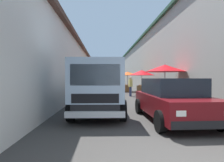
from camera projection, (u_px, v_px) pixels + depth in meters
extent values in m
plane|color=#3D3A38|center=(119.00, 94.00, 16.12)|extent=(90.00, 90.00, 0.00)
cube|color=silver|center=(49.00, 72.00, 17.99)|extent=(49.50, 7.00, 4.20)
cube|color=#4C3328|center=(49.00, 50.00, 17.96)|extent=(49.80, 7.50, 0.24)
cube|color=#A39E93|center=(183.00, 61.00, 18.66)|extent=(49.50, 7.00, 6.51)
cube|color=#284C38|center=(183.00, 29.00, 18.61)|extent=(49.80, 7.50, 0.24)
cylinder|color=#9E9EA3|center=(165.00, 83.00, 10.94)|extent=(0.06, 0.06, 2.30)
cone|color=red|center=(165.00, 68.00, 10.93)|extent=(2.48, 2.48, 0.44)
sphere|color=#9E9EA3|center=(165.00, 64.00, 10.92)|extent=(0.07, 0.07, 0.07)
cube|color=brown|center=(163.00, 95.00, 11.15)|extent=(0.90, 0.79, 0.83)
sphere|color=orange|center=(161.00, 88.00, 11.05)|extent=(0.09, 0.09, 0.09)
sphere|color=orange|center=(166.00, 87.00, 11.13)|extent=(0.09, 0.09, 0.09)
sphere|color=orange|center=(164.00, 87.00, 11.27)|extent=(0.09, 0.09, 0.09)
cylinder|color=#9E9EA3|center=(128.00, 82.00, 19.58)|extent=(0.06, 0.06, 2.17)
cone|color=#D84C14|center=(128.00, 74.00, 19.57)|extent=(2.37, 2.37, 0.37)
sphere|color=#9E9EA3|center=(128.00, 71.00, 19.56)|extent=(0.07, 0.07, 0.07)
cube|color=olive|center=(128.00, 88.00, 19.54)|extent=(0.98, 0.61, 0.70)
sphere|color=orange|center=(127.00, 85.00, 19.24)|extent=(0.09, 0.09, 0.09)
sphere|color=orange|center=(128.00, 84.00, 19.60)|extent=(0.09, 0.09, 0.09)
sphere|color=orange|center=(126.00, 85.00, 19.87)|extent=(0.09, 0.09, 0.09)
sphere|color=orange|center=(127.00, 85.00, 19.51)|extent=(0.09, 0.09, 0.09)
sphere|color=orange|center=(125.00, 85.00, 19.69)|extent=(0.09, 0.09, 0.09)
cylinder|color=#9E9EA3|center=(94.00, 81.00, 19.86)|extent=(0.06, 0.06, 2.25)
cone|color=#D84C14|center=(94.00, 73.00, 19.85)|extent=(2.30, 2.30, 0.38)
sphere|color=#9E9EA3|center=(94.00, 71.00, 19.85)|extent=(0.07, 0.07, 0.07)
cube|color=brown|center=(94.00, 88.00, 19.81)|extent=(0.73, 0.59, 0.83)
sphere|color=orange|center=(94.00, 83.00, 19.55)|extent=(0.09, 0.09, 0.09)
sphere|color=orange|center=(96.00, 84.00, 19.66)|extent=(0.09, 0.09, 0.09)
sphere|color=orange|center=(95.00, 84.00, 19.60)|extent=(0.09, 0.09, 0.09)
sphere|color=orange|center=(96.00, 84.00, 19.70)|extent=(0.09, 0.09, 0.09)
sphere|color=orange|center=(93.00, 84.00, 19.54)|extent=(0.09, 0.09, 0.09)
cylinder|color=#9E9EA3|center=(142.00, 82.00, 15.90)|extent=(0.06, 0.06, 2.20)
cone|color=red|center=(142.00, 73.00, 15.89)|extent=(2.32, 2.32, 0.47)
sphere|color=#9E9EA3|center=(142.00, 70.00, 15.89)|extent=(0.07, 0.07, 0.07)
cube|color=brown|center=(141.00, 90.00, 15.82)|extent=(0.87, 0.64, 0.81)
sphere|color=orange|center=(142.00, 85.00, 15.84)|extent=(0.09, 0.09, 0.09)
sphere|color=orange|center=(141.00, 85.00, 15.51)|extent=(0.09, 0.09, 0.09)
sphere|color=orange|center=(142.00, 84.00, 16.06)|extent=(0.09, 0.09, 0.09)
sphere|color=orange|center=(143.00, 85.00, 15.87)|extent=(0.09, 0.09, 0.09)
sphere|color=orange|center=(139.00, 85.00, 15.78)|extent=(0.09, 0.09, 0.09)
cube|color=#600F14|center=(172.00, 104.00, 6.12)|extent=(3.93, 1.79, 0.64)
cube|color=#19232D|center=(170.00, 86.00, 6.27)|extent=(2.37, 1.55, 0.56)
cube|color=black|center=(204.00, 125.00, 4.22)|extent=(0.13, 1.65, 0.20)
cube|color=silver|center=(181.00, 113.00, 4.16)|extent=(0.06, 0.24, 0.14)
cylinder|color=black|center=(222.00, 120.00, 4.86)|extent=(0.60, 0.21, 0.60)
cylinder|color=black|center=(160.00, 121.00, 4.75)|extent=(0.60, 0.21, 0.60)
cylinder|color=black|center=(179.00, 106.00, 7.51)|extent=(0.60, 0.21, 0.60)
cylinder|color=black|center=(139.00, 106.00, 7.39)|extent=(0.60, 0.21, 0.60)
cube|color=black|center=(99.00, 101.00, 7.62)|extent=(4.84, 1.61, 0.36)
cube|color=#ADC6E0|center=(97.00, 80.00, 5.97)|extent=(1.59, 1.79, 1.40)
cube|color=#19232D|center=(95.00, 75.00, 5.23)|extent=(0.10, 1.47, 0.63)
cube|color=#19232D|center=(97.00, 75.00, 5.97)|extent=(1.09, 1.80, 0.45)
cube|color=black|center=(95.00, 98.00, 5.23)|extent=(0.10, 1.40, 0.28)
cube|color=silver|center=(95.00, 115.00, 5.16)|extent=(0.17, 1.75, 0.18)
cube|color=gray|center=(118.00, 89.00, 8.45)|extent=(3.16, 0.15, 0.50)
cube|color=gray|center=(83.00, 89.00, 8.41)|extent=(3.16, 0.15, 0.50)
cube|color=gray|center=(101.00, 88.00, 9.98)|extent=(0.11, 1.65, 0.50)
cylinder|color=black|center=(123.00, 111.00, 6.01)|extent=(0.73, 0.24, 0.72)
cylinder|color=black|center=(71.00, 111.00, 5.97)|extent=(0.73, 0.24, 0.72)
cylinder|color=black|center=(118.00, 100.00, 9.08)|extent=(0.73, 0.24, 0.72)
cylinder|color=black|center=(84.00, 100.00, 9.04)|extent=(0.73, 0.24, 0.72)
cylinder|color=#232328|center=(98.00, 96.00, 10.40)|extent=(0.14, 0.14, 0.81)
cylinder|color=#232328|center=(101.00, 96.00, 10.33)|extent=(0.14, 0.14, 0.81)
cube|color=#B73333|center=(99.00, 84.00, 10.36)|extent=(0.41, 0.51, 0.60)
sphere|color=tan|center=(99.00, 77.00, 10.35)|extent=(0.22, 0.22, 0.22)
cylinder|color=#B73333|center=(95.00, 84.00, 10.49)|extent=(0.08, 0.08, 0.54)
cylinder|color=#B73333|center=(104.00, 84.00, 10.22)|extent=(0.08, 0.08, 0.54)
cylinder|color=navy|center=(130.00, 91.00, 14.47)|extent=(0.14, 0.14, 0.78)
cylinder|color=navy|center=(131.00, 92.00, 14.32)|extent=(0.14, 0.14, 0.78)
cube|color=#D8C666|center=(130.00, 83.00, 14.39)|extent=(0.49, 0.28, 0.59)
sphere|color=tan|center=(130.00, 78.00, 14.38)|extent=(0.22, 0.22, 0.22)
cylinder|color=#D8C666|center=(129.00, 83.00, 14.66)|extent=(0.08, 0.08, 0.53)
cylinder|color=#D8C666|center=(132.00, 83.00, 14.11)|extent=(0.08, 0.08, 0.53)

